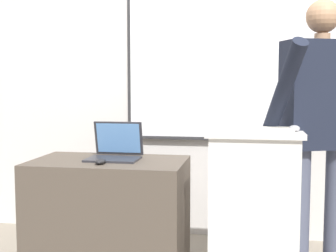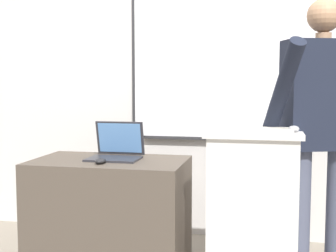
{
  "view_description": "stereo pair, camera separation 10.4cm",
  "coord_description": "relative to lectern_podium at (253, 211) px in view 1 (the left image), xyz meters",
  "views": [
    {
      "loc": [
        0.39,
        -2.36,
        1.22
      ],
      "look_at": [
        -0.11,
        0.42,
        0.96
      ],
      "focal_mm": 50.0,
      "sensor_mm": 36.0,
      "label": 1
    },
    {
      "loc": [
        0.49,
        -2.34,
        1.22
      ],
      "look_at": [
        -0.11,
        0.42,
        0.96
      ],
      "focal_mm": 50.0,
      "sensor_mm": 36.0,
      "label": 2
    }
  ],
  "objects": [
    {
      "name": "computer_mouse_by_keyboard",
      "position": [
        0.22,
        -0.06,
        0.49
      ],
      "size": [
        0.06,
        0.1,
        0.03
      ],
      "color": "#BCBCC1",
      "rests_on": "lectern_podium"
    },
    {
      "name": "back_wall",
      "position": [
        -0.4,
        1.03,
        0.99
      ],
      "size": [
        6.4,
        0.17,
        2.95
      ],
      "color": "silver",
      "rests_on": "ground_plane"
    },
    {
      "name": "person_presenter",
      "position": [
        0.38,
        0.14,
        0.51
      ],
      "size": [
        0.61,
        0.67,
        1.7
      ],
      "rotation": [
        0.0,
        0.0,
        0.36
      ],
      "color": "#474C60",
      "rests_on": "ground_plane"
    },
    {
      "name": "laptop",
      "position": [
        -0.88,
        0.18,
        0.32
      ],
      "size": [
        0.33,
        0.28,
        0.24
      ],
      "color": "#28282D",
      "rests_on": "side_desk"
    },
    {
      "name": "side_desk",
      "position": [
        -0.9,
        0.1,
        -0.11
      ],
      "size": [
        0.97,
        0.58,
        0.74
      ],
      "color": "#4C4238",
      "rests_on": "ground_plane"
    },
    {
      "name": "computer_mouse_by_laptop",
      "position": [
        -0.91,
        -0.04,
        0.27
      ],
      "size": [
        0.06,
        0.1,
        0.03
      ],
      "color": "black",
      "rests_on": "side_desk"
    },
    {
      "name": "lectern_podium",
      "position": [
        0.0,
        0.0,
        0.0
      ],
      "size": [
        0.53,
        0.46,
        0.96
      ],
      "color": "silver",
      "rests_on": "ground_plane"
    },
    {
      "name": "wireless_keyboard",
      "position": [
        0.01,
        -0.06,
        0.49
      ],
      "size": [
        0.4,
        0.12,
        0.02
      ],
      "color": "beige",
      "rests_on": "lectern_podium"
    }
  ]
}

